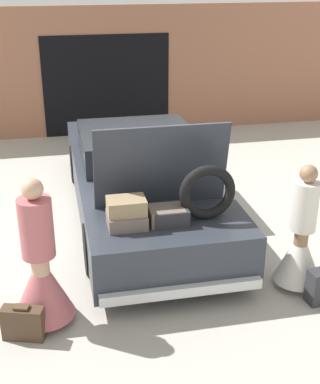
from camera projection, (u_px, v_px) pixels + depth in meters
ground_plane at (142, 214)px, 8.38m from camera, size 40.00×40.00×0.00m
garage_wall_back at (106, 72)px, 11.80m from camera, size 12.00×0.14×2.80m
car at (141, 179)px, 8.14m from camera, size 1.99×5.24×1.89m
person_left at (41, 273)px, 5.67m from camera, size 0.67×0.67×1.68m
person_right at (300, 244)px, 6.33m from camera, size 0.58×0.58×1.56m
suitcase_beside_left_person at (23, 323)px, 5.55m from camera, size 0.47×0.29×0.40m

